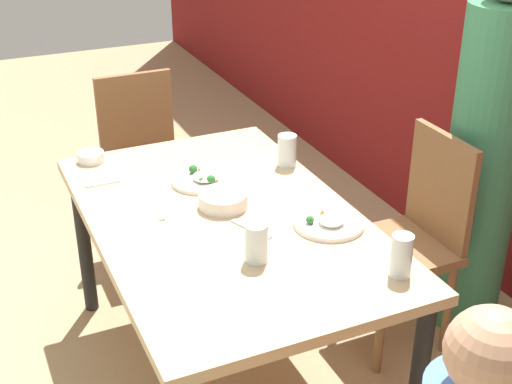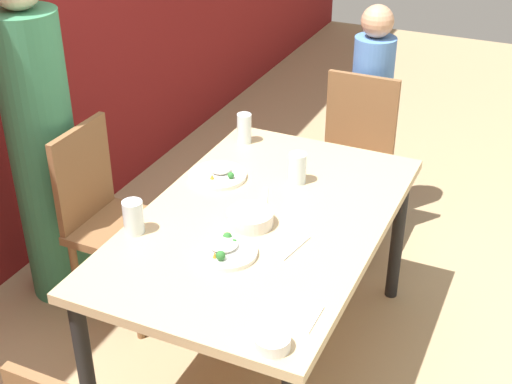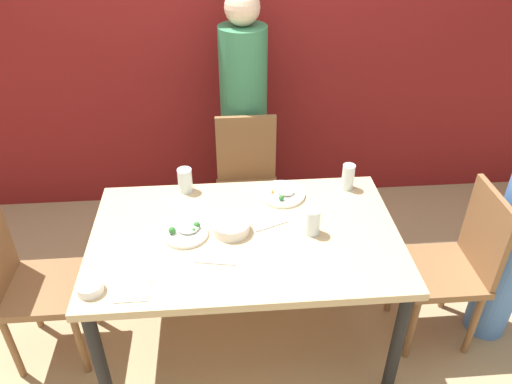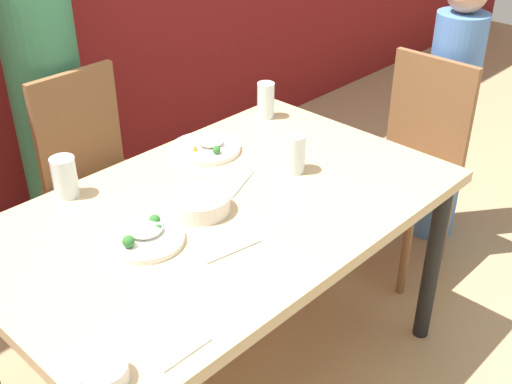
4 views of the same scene
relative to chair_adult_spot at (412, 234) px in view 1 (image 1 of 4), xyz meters
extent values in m
plane|color=tan|center=(-0.06, -0.80, -0.50)|extent=(10.00, 10.00, 0.00)
cube|color=tan|center=(-0.06, -0.80, 0.21)|extent=(1.48, 0.92, 0.04)
cylinder|color=black|center=(-0.74, -1.20, -0.15)|extent=(0.06, 0.06, 0.70)
cylinder|color=black|center=(-0.74, -0.40, -0.15)|extent=(0.06, 0.06, 0.70)
cube|color=brown|center=(0.00, -0.07, -0.05)|extent=(0.40, 0.40, 0.04)
cube|color=brown|center=(0.00, 0.12, 0.19)|extent=(0.38, 0.03, 0.45)
cylinder|color=brown|center=(-0.17, -0.23, -0.29)|extent=(0.04, 0.04, 0.43)
cylinder|color=brown|center=(0.17, -0.23, -0.29)|extent=(0.04, 0.04, 0.43)
cylinder|color=brown|center=(-0.17, 0.10, -0.29)|extent=(0.04, 0.04, 0.43)
cylinder|color=brown|center=(0.17, 0.10, -0.29)|extent=(0.04, 0.04, 0.43)
cube|color=brown|center=(-1.07, -0.79, -0.05)|extent=(0.40, 0.40, 0.04)
cube|color=brown|center=(-1.26, -0.79, 0.19)|extent=(0.03, 0.38, 0.45)
cylinder|color=brown|center=(-0.91, -0.96, -0.29)|extent=(0.04, 0.04, 0.43)
cylinder|color=brown|center=(-0.91, -0.63, -0.29)|extent=(0.04, 0.04, 0.43)
cylinder|color=brown|center=(-1.24, -0.96, -0.29)|extent=(0.04, 0.04, 0.43)
cylinder|color=brown|center=(-1.24, -0.63, -0.29)|extent=(0.04, 0.04, 0.43)
cylinder|color=#387F56|center=(0.00, 0.32, 0.20)|extent=(0.30, 0.30, 1.41)
sphere|color=tan|center=(1.30, -0.83, 0.65)|extent=(0.17, 0.17, 0.17)
cylinder|color=silver|center=(-0.13, -0.77, 0.26)|extent=(0.18, 0.18, 0.05)
cylinder|color=#BC5123|center=(-0.13, -0.77, 0.29)|extent=(0.16, 0.16, 0.01)
cylinder|color=white|center=(-0.35, -0.78, 0.24)|extent=(0.22, 0.22, 0.02)
ellipsoid|color=white|center=(-0.33, -0.76, 0.27)|extent=(0.11, 0.11, 0.03)
sphere|color=#2D702D|center=(-0.31, -0.79, 0.27)|extent=(0.02, 0.02, 0.02)
sphere|color=#2D702D|center=(-0.41, -0.79, 0.27)|extent=(0.04, 0.04, 0.04)
sphere|color=#2D702D|center=(-0.29, -0.76, 0.27)|extent=(0.04, 0.04, 0.04)
cone|color=orange|center=(-0.41, -0.76, 0.26)|extent=(0.02, 0.02, 0.02)
cylinder|color=white|center=(0.15, -0.49, 0.24)|extent=(0.25, 0.25, 0.02)
ellipsoid|color=white|center=(0.17, -0.49, 0.27)|extent=(0.09, 0.09, 0.03)
cone|color=orange|center=(0.10, -0.49, 0.26)|extent=(0.02, 0.02, 0.02)
sphere|color=#2D702D|center=(0.14, -0.56, 0.27)|extent=(0.03, 0.03, 0.03)
cylinder|color=white|center=(-0.73, -1.13, 0.26)|extent=(0.11, 0.11, 0.04)
cylinder|color=white|center=(-0.73, -1.13, 0.27)|extent=(0.10, 0.10, 0.01)
cylinder|color=silver|center=(-0.36, -0.40, 0.30)|extent=(0.08, 0.08, 0.13)
cylinder|color=silver|center=(0.52, -0.44, 0.31)|extent=(0.07, 0.07, 0.14)
cylinder|color=silver|center=(0.26, -0.81, 0.30)|extent=(0.07, 0.07, 0.13)
cube|color=white|center=(-0.56, -1.13, 0.24)|extent=(0.14, 0.14, 0.01)
cube|color=silver|center=(0.07, -0.75, 0.24)|extent=(0.17, 0.09, 0.01)
cube|color=silver|center=(-0.21, -0.99, 0.24)|extent=(0.18, 0.05, 0.01)
camera|label=1|loc=(2.02, -1.61, 1.47)|focal=50.00mm
camera|label=2|loc=(-2.23, -1.76, 1.71)|focal=50.00mm
camera|label=3|loc=(-0.16, -2.67, 1.74)|focal=35.00mm
camera|label=4|loc=(-1.21, -2.04, 1.29)|focal=45.00mm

